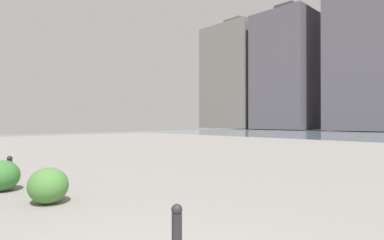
# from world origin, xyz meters

# --- Properties ---
(building_slab) EXTENTS (17.31, 15.58, 37.37)m
(building_slab) POSITION_xyz_m (13.59, -64.60, 17.65)
(building_slab) COLOR #5B5660
(building_slab) RESTS_ON ground
(building_annex) EXTENTS (12.58, 13.48, 28.45)m
(building_annex) POSITION_xyz_m (32.54, -63.39, 13.19)
(building_annex) COLOR #5B5660
(building_annex) RESTS_ON ground
(building_highrise) EXTENTS (14.82, 14.08, 28.91)m
(building_highrise) POSITION_xyz_m (47.55, -63.96, 13.42)
(building_highrise) COLOR gray
(building_highrise) RESTS_ON ground
(bollard_near) EXTENTS (0.13, 0.13, 0.69)m
(bollard_near) POSITION_xyz_m (0.83, -1.20, 0.36)
(bollard_near) COLOR #232328
(bollard_near) RESTS_ON ground
(bollard_mid) EXTENTS (0.13, 0.13, 0.78)m
(bollard_mid) POSITION_xyz_m (6.90, -0.92, 0.41)
(bollard_mid) COLOR #232328
(bollard_mid) RESTS_ON ground
(shrub_low) EXTENTS (0.85, 0.77, 0.73)m
(shrub_low) POSITION_xyz_m (6.48, -0.66, 0.36)
(shrub_low) COLOR #387533
(shrub_low) RESTS_ON ground
(shrub_round) EXTENTS (0.84, 0.76, 0.72)m
(shrub_round) POSITION_xyz_m (4.58, -1.06, 0.36)
(shrub_round) COLOR #477F38
(shrub_round) RESTS_ON ground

